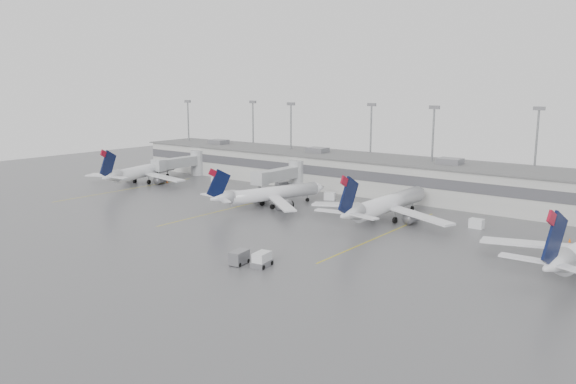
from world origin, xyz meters
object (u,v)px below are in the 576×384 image
Objects in this scene: jet_mid_left at (269,194)px; jet_mid_right at (386,204)px; baggage_tug at (262,261)px; jet_far_left at (143,171)px.

jet_mid_right is at bearing 27.03° from jet_mid_left.
baggage_tug is at bearing -90.80° from jet_mid_right.
jet_mid_left is at bearing -170.26° from jet_mid_right.
jet_mid_right is (69.36, 1.63, 0.04)m from jet_far_left.
jet_far_left reaches higher than baggage_tug.
jet_far_left is 76.14m from baggage_tug.
jet_far_left is at bearing 145.25° from baggage_tug.
baggage_tug is at bearing -34.00° from jet_mid_left.
jet_far_left is 9.10× the size of baggage_tug.
baggage_tug is at bearing -41.16° from jet_far_left.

